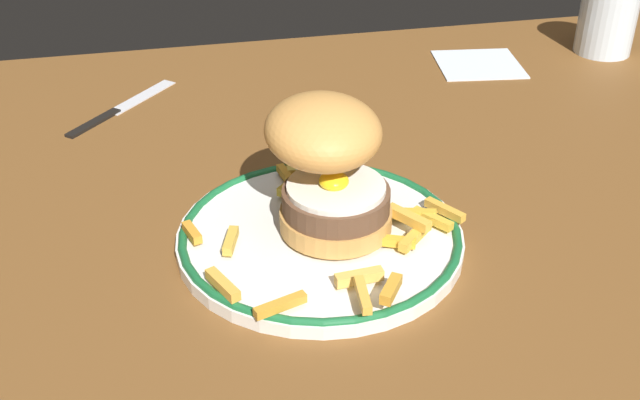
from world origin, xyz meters
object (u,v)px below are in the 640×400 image
at_px(burger, 329,163).
at_px(water_glass, 606,26).
at_px(knife, 114,111).
at_px(napkin, 479,64).
at_px(dinner_plate, 320,236).

bearing_deg(burger, water_glass, 37.10).
height_order(burger, knife, burger).
bearing_deg(water_glass, burger, -142.90).
distance_m(water_glass, napkin, 0.19).
bearing_deg(knife, water_glass, 4.76).
bearing_deg(knife, dinner_plate, -60.19).
xyz_separation_m(knife, napkin, (0.48, 0.05, -0.00)).
bearing_deg(burger, dinner_plate, -130.68).
bearing_deg(dinner_plate, water_glass, 37.41).
height_order(dinner_plate, water_glass, water_glass).
distance_m(dinner_plate, napkin, 0.47).
height_order(dinner_plate, burger, burger).
relative_size(water_glass, knife, 0.61).
relative_size(dinner_plate, napkin, 2.32).
bearing_deg(dinner_plate, knife, 119.81).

